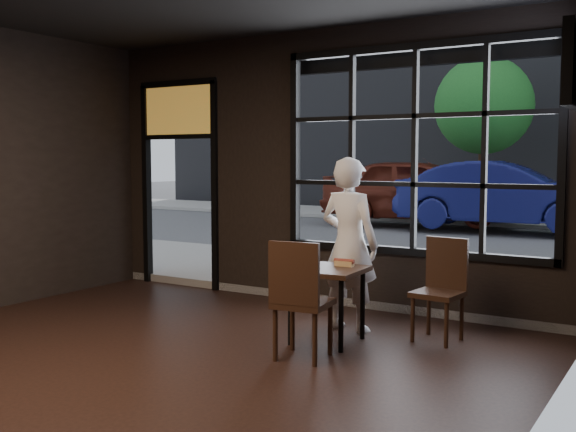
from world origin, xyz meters
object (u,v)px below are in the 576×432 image
Objects in this scene: cafe_table at (327,305)px; navy_car at (503,195)px; chair_near at (303,299)px; man at (349,244)px.

navy_car is at bearing 91.75° from cafe_table.
cafe_table is 0.58m from chair_near.
cafe_table is 0.15× the size of navy_car.
man is (-0.09, 1.06, 0.35)m from chair_near.
navy_car is at bearing -78.43° from man.
navy_car is (-0.91, 9.63, 0.01)m from man.
chair_near is 10.74m from navy_car.
cafe_table is at bearing -179.50° from navy_car.
chair_near reaches higher than cafe_table.
chair_near is 0.60× the size of man.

